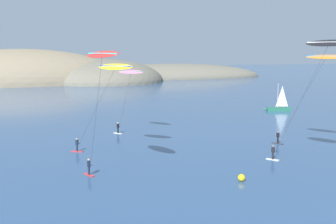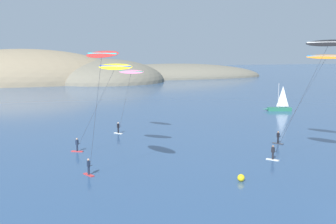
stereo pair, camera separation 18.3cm
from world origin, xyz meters
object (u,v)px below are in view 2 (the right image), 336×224
object	(u,v)px
marker_buoy	(241,178)
kitesurfer_pink	(130,78)
kitesurfer_yellow	(111,75)
kitesurfer_red	(101,64)
kitesurfer_orange	(322,64)
kitesurfer_black	(324,52)
sailboat_near	(278,108)

from	to	relation	value
marker_buoy	kitesurfer_pink	bearing A→B (deg)	100.97
kitesurfer_yellow	kitesurfer_pink	size ratio (longest dim) A/B	1.13
kitesurfer_red	kitesurfer_orange	xyz separation A→B (m)	(27.95, 4.39, -0.44)
kitesurfer_black	kitesurfer_red	bearing A→B (deg)	172.39
sailboat_near	marker_buoy	world-z (taller)	sailboat_near
kitesurfer_yellow	kitesurfer_orange	distance (m)	25.70
kitesurfer_pink	kitesurfer_orange	distance (m)	26.16
sailboat_near	kitesurfer_orange	bearing A→B (deg)	-115.17
kitesurfer_pink	kitesurfer_orange	world-z (taller)	kitesurfer_orange
kitesurfer_pink	kitesurfer_black	world-z (taller)	kitesurfer_black
kitesurfer_red	kitesurfer_black	size ratio (longest dim) A/B	0.92
kitesurfer_orange	sailboat_near	bearing A→B (deg)	64.83
kitesurfer_red	marker_buoy	world-z (taller)	kitesurfer_red
kitesurfer_pink	sailboat_near	bearing A→B (deg)	23.21
marker_buoy	kitesurfer_black	bearing A→B (deg)	6.27
kitesurfer_pink	kitesurfer_black	bearing A→B (deg)	-58.62
sailboat_near	kitesurfer_red	xyz separation A→B (m)	(-42.72, -35.82, 10.57)
sailboat_near	marker_buoy	xyz separation A→B (m)	(-30.20, -39.85, -0.29)
kitesurfer_pink	marker_buoy	world-z (taller)	kitesurfer_pink
sailboat_near	kitesurfer_pink	world-z (taller)	kitesurfer_pink
kitesurfer_yellow	marker_buoy	bearing A→B (deg)	-54.12
sailboat_near	marker_buoy	bearing A→B (deg)	-127.15
kitesurfer_yellow	kitesurfer_black	size ratio (longest dim) A/B	0.81
kitesurfer_pink	kitesurfer_yellow	bearing A→B (deg)	-113.47
kitesurfer_yellow	marker_buoy	world-z (taller)	kitesurfer_yellow
kitesurfer_red	marker_buoy	distance (m)	17.06
kitesurfer_pink	kitesurfer_orange	xyz separation A→B (m)	(20.24, -16.42, 2.27)
sailboat_near	kitesurfer_black	bearing A→B (deg)	-117.87
marker_buoy	kitesurfer_orange	bearing A→B (deg)	28.62
kitesurfer_pink	marker_buoy	bearing A→B (deg)	-79.03
kitesurfer_yellow	kitesurfer_pink	xyz separation A→B (m)	(4.93, 11.36, -1.06)
sailboat_near	kitesurfer_pink	xyz separation A→B (m)	(-35.01, -15.01, 7.86)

